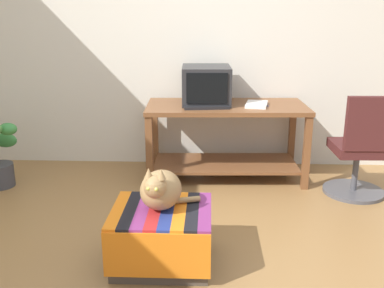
% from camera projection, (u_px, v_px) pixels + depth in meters
% --- Properties ---
extents(ground_plane, '(14.00, 14.00, 0.00)m').
position_uv_depth(ground_plane, '(176.00, 269.00, 2.70)').
color(ground_plane, olive).
extents(back_wall, '(8.00, 0.10, 2.60)m').
position_uv_depth(back_wall, '(191.00, 36.00, 4.29)').
color(back_wall, silver).
rests_on(back_wall, ground_plane).
extents(desk, '(1.49, 0.73, 0.70)m').
position_uv_depth(desk, '(226.00, 128.00, 4.08)').
color(desk, brown).
rests_on(desk, ground_plane).
extents(tv_monitor, '(0.46, 0.50, 0.34)m').
position_uv_depth(tv_monitor, '(206.00, 85.00, 4.04)').
color(tv_monitor, '#28282B').
rests_on(tv_monitor, desk).
extents(keyboard, '(0.42, 0.21, 0.02)m').
position_uv_depth(keyboard, '(206.00, 107.00, 3.87)').
color(keyboard, black).
rests_on(keyboard, desk).
extents(book, '(0.23, 0.32, 0.03)m').
position_uv_depth(book, '(257.00, 104.00, 3.97)').
color(book, white).
rests_on(book, desk).
extents(ottoman_with_blanket, '(0.61, 0.55, 0.36)m').
position_uv_depth(ottoman_with_blanket, '(162.00, 236.00, 2.72)').
color(ottoman_with_blanket, '#4C4238').
rests_on(ottoman_with_blanket, ground_plane).
extents(cat, '(0.39, 0.36, 0.30)m').
position_uv_depth(cat, '(160.00, 189.00, 2.65)').
color(cat, '#9E7A4C').
rests_on(cat, ottoman_with_blanket).
extents(office_chair, '(0.52, 0.52, 0.89)m').
position_uv_depth(office_chair, '(360.00, 153.00, 3.68)').
color(office_chair, '#4C4C51').
rests_on(office_chair, ground_plane).
extents(pen, '(0.08, 0.12, 0.01)m').
position_uv_depth(pen, '(264.00, 105.00, 4.00)').
color(pen, '#2351B2').
rests_on(pen, desk).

